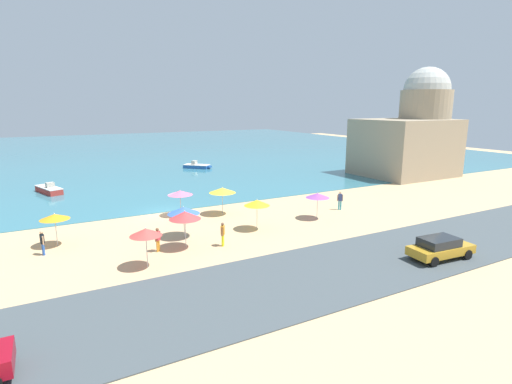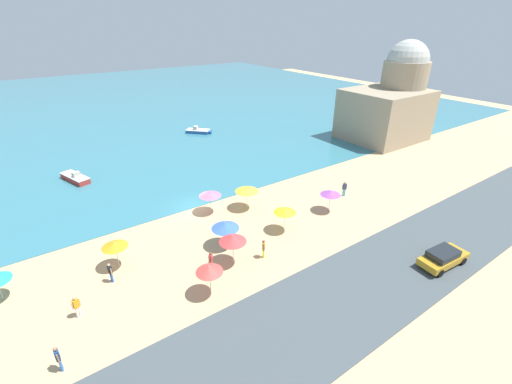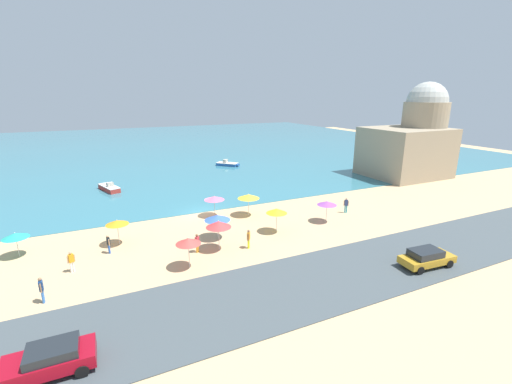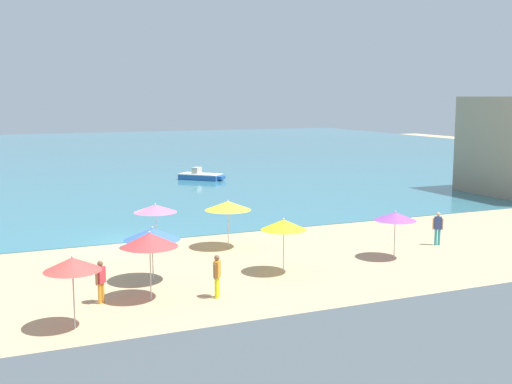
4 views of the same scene
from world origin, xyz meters
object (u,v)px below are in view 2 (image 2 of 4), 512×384
Objects in this scene: beach_umbrella_8 at (114,245)px; bather_5 at (58,357)px; beach_umbrella_0 at (285,210)px; harbor_fortress at (393,103)px; beach_umbrella_6 at (233,239)px; beach_umbrella_5 at (331,193)px; bather_4 at (264,248)px; beach_umbrella_2 at (210,194)px; skiff_nearshore at (198,131)px; skiff_offshore at (75,178)px; beach_umbrella_3 at (247,189)px; beach_umbrella_1 at (225,226)px; bather_2 at (110,272)px; parked_car_0 at (443,257)px; bather_0 at (76,305)px; bather_3 at (211,260)px; beach_umbrella_7 at (209,269)px.

bather_5 is at bearing -124.78° from beach_umbrella_8.
harbor_fortress is at bearing 21.23° from beach_umbrella_0.
bather_5 is at bearing -168.62° from beach_umbrella_6.
beach_umbrella_5 is 1.37× the size of bather_4.
beach_umbrella_8 reaches higher than beach_umbrella_2.
skiff_offshore reaches higher than skiff_nearshore.
beach_umbrella_6 is at bearing -160.19° from harbor_fortress.
bather_4 reaches higher than skiff_offshore.
harbor_fortress reaches higher than beach_umbrella_3.
beach_umbrella_5 is at bearing -8.87° from beach_umbrella_8.
bather_5 is 0.45× the size of skiff_nearshore.
beach_umbrella_1 is at bearing 170.11° from beach_umbrella_0.
beach_umbrella_5 reaches higher than bather_2.
parked_car_0 is 40.44m from skiff_offshore.
beach_umbrella_0 is at bearing 28.87° from bather_4.
beach_umbrella_3 is 1.49× the size of bather_0.
parked_car_0 is (11.26, -18.12, -1.29)m from beach_umbrella_2.
beach_umbrella_1 is 9.52m from bather_2.
beach_umbrella_6 reaches higher than bather_3.
beach_umbrella_1 is 11.85m from beach_umbrella_5.
beach_umbrella_3 is at bearing 41.26° from beach_umbrella_1.
bather_0 is 13.99m from bather_4.
beach_umbrella_5 is 30.62m from skiff_offshore.
beach_umbrella_7 is at bearing -114.75° from skiff_nearshore.
beach_umbrella_0 is at bearing -58.57° from skiff_offshore.
beach_umbrella_1 is 1.32× the size of bather_5.
beach_umbrella_3 is 27.95m from skiff_nearshore.
beach_umbrella_1 is 1.01× the size of beach_umbrella_2.
bather_4 is at bearing -89.57° from beach_umbrella_2.
bather_0 is at bearing -127.16° from skiff_nearshore.
beach_umbrella_6 is at bearing 33.48° from beach_umbrella_7.
beach_umbrella_3 is 0.57× the size of parked_car_0.
parked_car_0 is (25.06, -10.88, -0.14)m from bather_0.
beach_umbrella_3 is (5.17, 4.54, 0.16)m from beach_umbrella_1.
beach_umbrella_6 reaches higher than bather_2.
bather_3 is at bearing -161.45° from harbor_fortress.
beach_umbrella_0 is 0.92× the size of beach_umbrella_6.
beach_umbrella_8 reaches higher than skiff_nearshore.
bather_2 is at bearing 172.63° from beach_umbrella_0.
beach_umbrella_8 is 0.60× the size of skiff_nearshore.
bather_3 is at bearing -172.69° from beach_umbrella_0.
beach_umbrella_5 is 12.63m from beach_umbrella_6.
beach_umbrella_5 is 1.38× the size of bather_0.
bather_5 reaches higher than bather_3.
beach_umbrella_2 is 1.38× the size of bather_4.
bather_4 is at bearing -151.13° from beach_umbrella_0.
beach_umbrella_2 is 18.87m from bather_5.
beach_umbrella_2 is 1.42× the size of bather_3.
skiff_nearshore is (22.08, 30.44, -0.55)m from bather_2.
harbor_fortress reaches higher than beach_umbrella_8.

